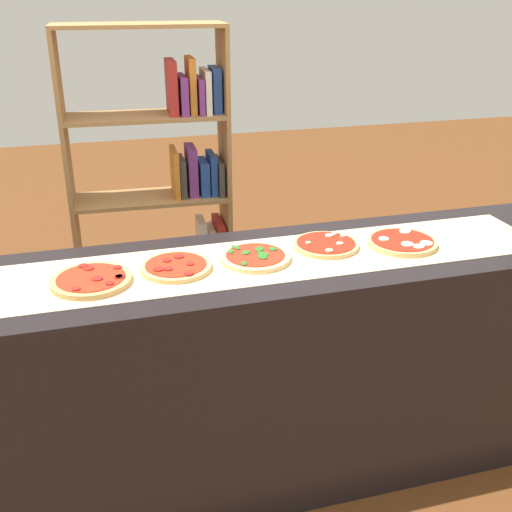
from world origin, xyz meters
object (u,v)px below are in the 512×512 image
Objects in this scene: bookshelf at (173,207)px; pizza_spinach_2 at (255,257)px; pizza_pepperoni_1 at (176,267)px; pizza_mozzarella_4 at (402,242)px; pizza_mushroom_3 at (326,245)px; pizza_pepperoni_0 at (91,280)px.

pizza_spinach_2 is at bearing -82.46° from bookshelf.
pizza_mozzarella_4 reaches higher than pizza_pepperoni_1.
pizza_mushroom_3 is at bearing -67.46° from bookshelf.
bookshelf is (-0.71, 1.08, -0.16)m from pizza_mozzarella_4.
pizza_pepperoni_0 is at bearing -179.13° from pizza_mozzarella_4.
pizza_spinach_2 and pizza_mozzarella_4 have the same top height.
pizza_mushroom_3 is 0.29m from pizza_mozzarella_4.
pizza_pepperoni_1 is 0.15× the size of bookshelf.
pizza_spinach_2 is 1.08m from bookshelf.
pizza_pepperoni_0 is 0.28m from pizza_pepperoni_1.
pizza_mushroom_3 is at bearing 168.53° from pizza_mozzarella_4.
pizza_mozzarella_4 is at bearing -11.47° from pizza_mushroom_3.
pizza_mushroom_3 is at bearing 5.03° from pizza_pepperoni_0.
bookshelf reaches higher than pizza_mozzarella_4.
bookshelf is at bearing 68.81° from pizza_pepperoni_0.
pizza_pepperoni_1 is 1.09m from bookshelf.
pizza_pepperoni_1 is 0.85m from pizza_mozzarella_4.
pizza_mozzarella_4 is (0.57, -0.02, 0.00)m from pizza_spinach_2.
pizza_mozzarella_4 is 0.16× the size of bookshelf.
pizza_pepperoni_1 is at bearing -97.62° from bookshelf.
pizza_pepperoni_1 is at bearing -175.49° from pizza_mushroom_3.
pizza_mushroom_3 is at bearing 8.03° from pizza_spinach_2.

